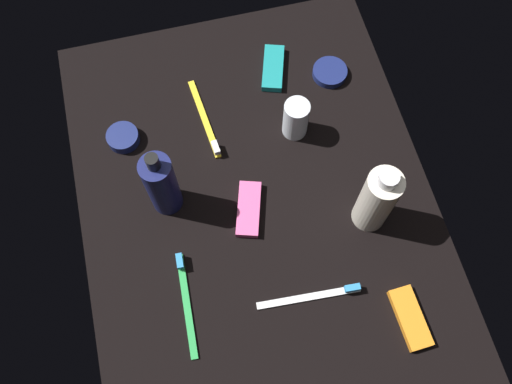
% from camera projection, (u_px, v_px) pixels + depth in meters
% --- Properties ---
extents(ground_plane, '(0.84, 0.64, 0.01)m').
position_uv_depth(ground_plane, '(256.00, 199.00, 1.01)').
color(ground_plane, black).
extents(lotion_bottle, '(0.05, 0.05, 0.18)m').
position_uv_depth(lotion_bottle, '(162.00, 184.00, 0.93)').
color(lotion_bottle, navy).
rests_on(lotion_bottle, ground_plane).
extents(bodywash_bottle, '(0.06, 0.06, 0.18)m').
position_uv_depth(bodywash_bottle, '(377.00, 200.00, 0.91)').
color(bodywash_bottle, silver).
rests_on(bodywash_bottle, ground_plane).
extents(deodorant_stick, '(0.05, 0.05, 0.09)m').
position_uv_depth(deodorant_stick, '(296.00, 119.00, 1.02)').
color(deodorant_stick, silver).
rests_on(deodorant_stick, ground_plane).
extents(toothbrush_white, '(0.02, 0.18, 0.02)m').
position_uv_depth(toothbrush_white, '(315.00, 296.00, 0.93)').
color(toothbrush_white, white).
rests_on(toothbrush_white, ground_plane).
extents(toothbrush_yellow, '(0.18, 0.03, 0.02)m').
position_uv_depth(toothbrush_yellow, '(206.00, 122.00, 1.06)').
color(toothbrush_yellow, yellow).
rests_on(toothbrush_yellow, ground_plane).
extents(toothbrush_green, '(0.18, 0.02, 0.02)m').
position_uv_depth(toothbrush_green, '(186.00, 298.00, 0.93)').
color(toothbrush_green, green).
rests_on(toothbrush_green, ground_plane).
extents(snack_bar_teal, '(0.11, 0.07, 0.01)m').
position_uv_depth(snack_bar_teal, '(273.00, 68.00, 1.10)').
color(snack_bar_teal, teal).
rests_on(snack_bar_teal, ground_plane).
extents(snack_bar_pink, '(0.11, 0.07, 0.01)m').
position_uv_depth(snack_bar_pink, '(249.00, 209.00, 0.99)').
color(snack_bar_pink, '#E55999').
rests_on(snack_bar_pink, ground_plane).
extents(snack_bar_orange, '(0.11, 0.04, 0.01)m').
position_uv_depth(snack_bar_orange, '(410.00, 318.00, 0.91)').
color(snack_bar_orange, orange).
rests_on(snack_bar_orange, ground_plane).
extents(cream_tin_left, '(0.06, 0.06, 0.02)m').
position_uv_depth(cream_tin_left, '(123.00, 138.00, 1.04)').
color(cream_tin_left, navy).
rests_on(cream_tin_left, ground_plane).
extents(cream_tin_right, '(0.07, 0.07, 0.02)m').
position_uv_depth(cream_tin_right, '(330.00, 72.00, 1.10)').
color(cream_tin_right, navy).
rests_on(cream_tin_right, ground_plane).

